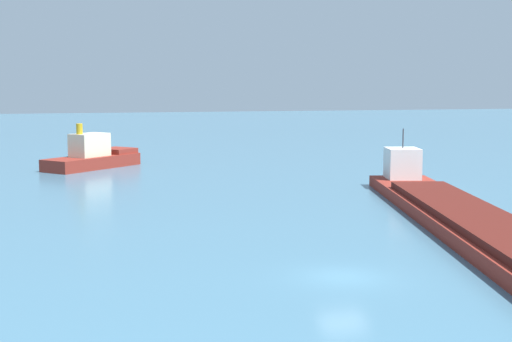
{
  "coord_description": "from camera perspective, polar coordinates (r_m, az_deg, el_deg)",
  "views": [
    {
      "loc": [
        -12.98,
        -34.27,
        9.89
      ],
      "look_at": [
        3.87,
        34.46,
        1.2
      ],
      "focal_mm": 51.6,
      "sensor_mm": 36.0,
      "label": 1
    }
  ],
  "objects": [
    {
      "name": "tugboat",
      "position": [
        85.94,
        -12.51,
        1.12
      ],
      "size": [
        11.41,
        11.1,
        5.17
      ],
      "color": "maroon",
      "rests_on": "ground"
    },
    {
      "name": "ground_plane",
      "position": [
        37.95,
        6.8,
        -8.15
      ],
      "size": [
        400.0,
        400.0,
        0.0
      ],
      "primitive_type": "plane",
      "color": "teal"
    },
    {
      "name": "fishing_skiff",
      "position": [
        81.91,
        11.92,
        0.11
      ],
      "size": [
        2.71,
        4.88,
        1.0
      ],
      "color": "slate",
      "rests_on": "ground"
    },
    {
      "name": "cargo_barge",
      "position": [
        51.97,
        15.68,
        -3.35
      ],
      "size": [
        14.07,
        42.75,
        5.55
      ],
      "color": "maroon",
      "rests_on": "ground"
    }
  ]
}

